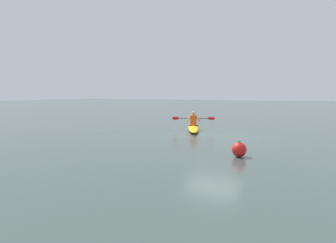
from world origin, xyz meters
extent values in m
plane|color=#384742|center=(0.00, 0.00, 0.00)|extent=(160.00, 160.00, 0.00)
ellipsoid|color=#EAB214|center=(1.85, -1.86, 0.13)|extent=(2.42, 4.39, 0.25)
torus|color=black|center=(1.87, -1.92, 0.23)|extent=(0.67, 0.67, 0.04)
cylinder|color=black|center=(2.42, -3.11, 0.24)|extent=(0.18, 0.18, 0.02)
cylinder|color=#E04C14|center=(1.82, -1.81, 0.53)|extent=(0.33, 0.33, 0.55)
sphere|color=tan|center=(1.82, -1.81, 0.91)|extent=(0.21, 0.21, 0.21)
cylinder|color=black|center=(1.91, -1.99, 0.62)|extent=(1.79, 0.85, 0.03)
ellipsoid|color=red|center=(2.79, -1.59, 0.62)|extent=(0.38, 0.20, 0.17)
ellipsoid|color=red|center=(1.02, -2.40, 0.62)|extent=(0.38, 0.20, 0.17)
cylinder|color=tan|center=(2.10, -1.78, 0.60)|extent=(0.24, 0.27, 0.34)
cylinder|color=tan|center=(1.61, -2.00, 0.60)|extent=(0.32, 0.15, 0.34)
sphere|color=red|center=(-2.40, 4.22, 0.23)|extent=(0.46, 0.46, 0.46)
torus|color=#333338|center=(-2.40, 4.22, 0.49)|extent=(0.12, 0.12, 0.02)
camera|label=1|loc=(-5.04, 13.76, 1.97)|focal=33.63mm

